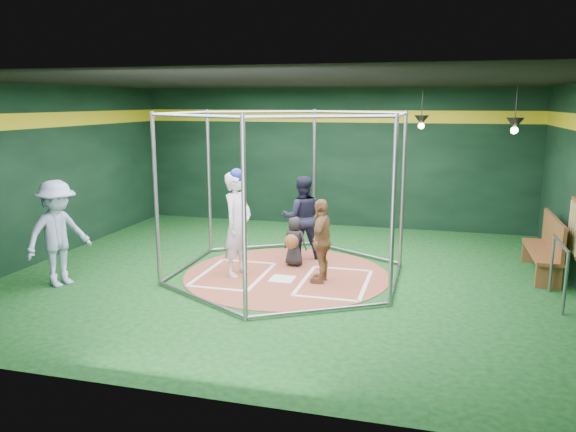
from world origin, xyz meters
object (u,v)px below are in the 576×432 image
(umpire, at_px, (302,217))
(dugout_bench, at_px, (547,245))
(batter_figure, at_px, (237,223))
(visitor_leopard, at_px, (322,241))

(umpire, bearing_deg, dugout_bench, 163.33)
(batter_figure, bearing_deg, dugout_bench, 15.28)
(visitor_leopard, bearing_deg, batter_figure, -86.74)
(visitor_leopard, bearing_deg, dugout_bench, 114.16)
(visitor_leopard, xyz_separation_m, dugout_bench, (3.93, 1.50, -0.20))
(batter_figure, bearing_deg, visitor_leopard, 0.01)
(umpire, height_order, dugout_bench, umpire)
(batter_figure, height_order, dugout_bench, batter_figure)
(visitor_leopard, relative_size, dugout_bench, 0.80)
(dugout_bench, bearing_deg, batter_figure, -164.72)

